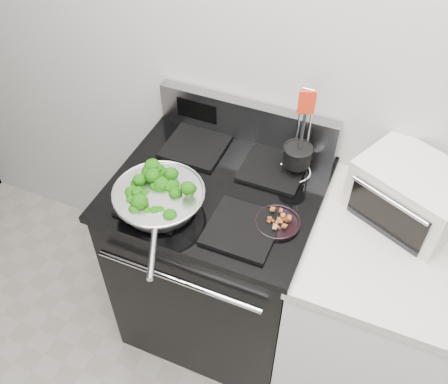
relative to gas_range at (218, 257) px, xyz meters
The scene contains 8 objects.
back_wall 0.97m from the gas_range, 48.22° to the left, with size 4.00×0.02×2.70m, color beige.
gas_range is the anchor object (origin of this frame).
counter 0.69m from the gas_range, ahead, with size 0.62×0.68×0.92m.
skillet 0.57m from the gas_range, 126.46° to the right, with size 0.34×0.51×0.07m.
broccoli_pile 0.59m from the gas_range, 126.99° to the right, with size 0.26×0.26×0.09m, color #0A3104, non-canonical shape.
bacon_plate 0.56m from the gas_range, 19.71° to the right, with size 0.16×0.16×0.04m.
utensil_holder 0.62m from the gas_range, 34.95° to the left, with size 0.13×0.13×0.39m.
toaster_oven 0.88m from the gas_range, 13.22° to the left, with size 0.46×0.42×0.21m.
Camera 1 is at (0.25, 0.18, 2.30)m, focal length 40.00 mm.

